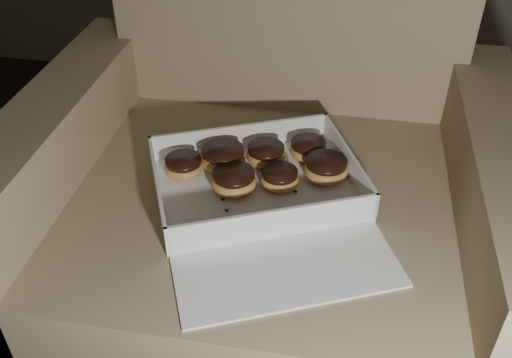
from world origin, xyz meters
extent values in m
cube|color=#988261|center=(-0.36, 0.97, 0.22)|extent=(0.77, 0.77, 0.45)
cube|color=#988261|center=(-0.78, 0.97, 0.30)|extent=(0.13, 0.77, 0.60)
cube|color=#988261|center=(0.06, 0.97, 0.30)|extent=(0.13, 0.77, 0.60)
cube|color=white|center=(-0.37, 0.94, 0.45)|extent=(0.45, 0.41, 0.01)
cube|color=white|center=(-0.43, 1.07, 0.49)|extent=(0.34, 0.16, 0.06)
cube|color=white|center=(-0.32, 0.82, 0.49)|extent=(0.34, 0.16, 0.06)
cube|color=white|center=(-0.54, 0.87, 0.49)|extent=(0.12, 0.26, 0.06)
cube|color=white|center=(-0.20, 1.02, 0.49)|extent=(0.12, 0.26, 0.06)
cube|color=#C34E6C|center=(-0.20, 1.02, 0.49)|extent=(0.11, 0.25, 0.05)
cube|color=white|center=(-0.28, 0.75, 0.45)|extent=(0.40, 0.29, 0.01)
ellipsoid|color=gold|center=(-0.41, 0.93, 0.48)|extent=(0.09, 0.09, 0.04)
cylinder|color=black|center=(-0.41, 0.93, 0.50)|extent=(0.08, 0.08, 0.01)
ellipsoid|color=gold|center=(-0.37, 1.02, 0.48)|extent=(0.08, 0.08, 0.04)
cylinder|color=black|center=(-0.37, 1.02, 0.49)|extent=(0.07, 0.07, 0.01)
ellipsoid|color=gold|center=(-0.28, 1.06, 0.48)|extent=(0.08, 0.08, 0.04)
cylinder|color=black|center=(-0.28, 1.06, 0.49)|extent=(0.07, 0.07, 0.01)
ellipsoid|color=gold|center=(-0.24, 1.00, 0.48)|extent=(0.09, 0.09, 0.04)
cylinder|color=black|center=(-0.24, 1.00, 0.50)|extent=(0.08, 0.08, 0.01)
ellipsoid|color=gold|center=(-0.33, 0.95, 0.47)|extent=(0.07, 0.07, 0.03)
cylinder|color=black|center=(-0.33, 0.95, 0.49)|extent=(0.07, 0.07, 0.01)
ellipsoid|color=gold|center=(-0.52, 0.96, 0.48)|extent=(0.08, 0.08, 0.04)
cylinder|color=black|center=(-0.52, 0.96, 0.49)|extent=(0.07, 0.07, 0.01)
ellipsoid|color=gold|center=(-0.45, 1.00, 0.48)|extent=(0.09, 0.09, 0.04)
cylinder|color=black|center=(-0.45, 1.00, 0.50)|extent=(0.08, 0.08, 0.01)
ellipsoid|color=black|center=(-0.43, 0.89, 0.46)|extent=(0.01, 0.01, 0.00)
ellipsoid|color=black|center=(-0.43, 0.79, 0.46)|extent=(0.01, 0.01, 0.00)
ellipsoid|color=black|center=(-0.30, 0.94, 0.46)|extent=(0.01, 0.01, 0.00)
ellipsoid|color=black|center=(-0.41, 0.87, 0.46)|extent=(0.01, 0.01, 0.00)
ellipsoid|color=black|center=(-0.22, 0.99, 0.46)|extent=(0.01, 0.01, 0.00)
camera|label=1|loc=(-0.22, 0.10, 1.13)|focal=40.00mm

